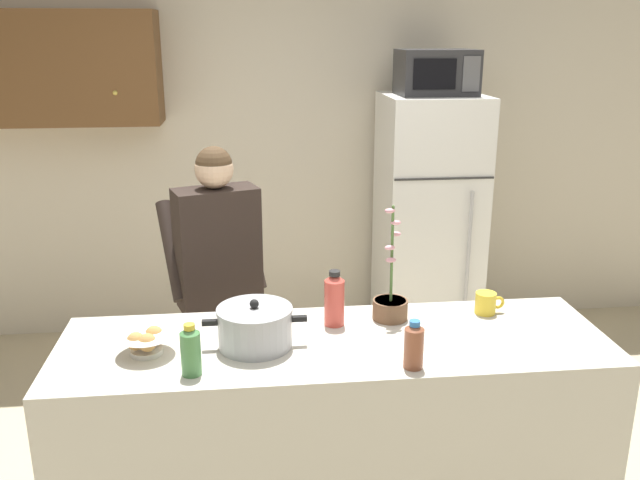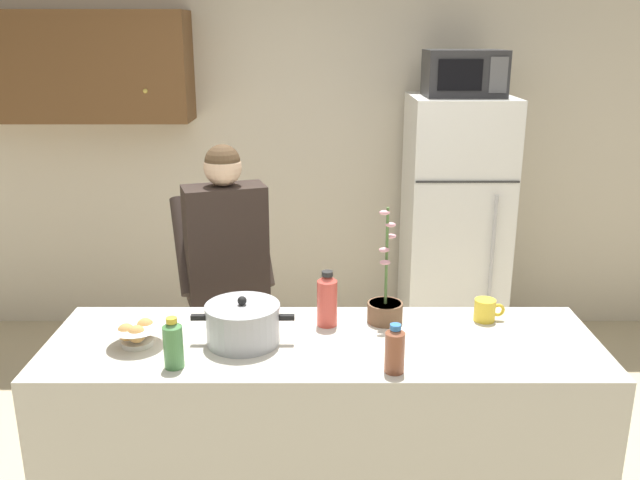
% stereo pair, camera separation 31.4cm
% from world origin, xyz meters
% --- Properties ---
extents(back_wall_unit, '(6.00, 0.48, 2.60)m').
position_xyz_m(back_wall_unit, '(-0.25, 2.26, 1.39)').
color(back_wall_unit, beige).
rests_on(back_wall_unit, ground).
extents(kitchen_island, '(2.20, 0.68, 0.92)m').
position_xyz_m(kitchen_island, '(0.00, 0.00, 0.46)').
color(kitchen_island, beige).
rests_on(kitchen_island, ground).
extents(refrigerator, '(0.64, 0.68, 1.71)m').
position_xyz_m(refrigerator, '(0.88, 1.85, 0.86)').
color(refrigerator, white).
rests_on(refrigerator, ground).
extents(microwave, '(0.48, 0.37, 0.28)m').
position_xyz_m(microwave, '(0.88, 1.83, 1.85)').
color(microwave, '#2D2D30').
rests_on(microwave, refrigerator).
extents(person_near_pot, '(0.57, 0.52, 1.58)m').
position_xyz_m(person_near_pot, '(-0.49, 0.78, 0.98)').
color(person_near_pot, '#726656').
rests_on(person_near_pot, ground).
extents(cooking_pot, '(0.41, 0.30, 0.20)m').
position_xyz_m(cooking_pot, '(-0.32, -0.02, 1.00)').
color(cooking_pot, '#ADAFB5').
rests_on(cooking_pot, kitchen_island).
extents(coffee_mug, '(0.13, 0.09, 0.10)m').
position_xyz_m(coffee_mug, '(0.69, 0.20, 0.97)').
color(coffee_mug, yellow).
rests_on(coffee_mug, kitchen_island).
extents(bread_bowl, '(0.22, 0.22, 0.10)m').
position_xyz_m(bread_bowl, '(-0.73, -0.04, 0.97)').
color(bread_bowl, white).
rests_on(bread_bowl, kitchen_island).
extents(bottle_near_edge, '(0.07, 0.07, 0.19)m').
position_xyz_m(bottle_near_edge, '(0.26, -0.26, 1.01)').
color(bottle_near_edge, brown).
rests_on(bottle_near_edge, kitchen_island).
extents(bottle_mid_counter, '(0.07, 0.07, 0.20)m').
position_xyz_m(bottle_mid_counter, '(-0.55, -0.22, 1.02)').
color(bottle_mid_counter, '#4C8C4C').
rests_on(bottle_mid_counter, kitchen_island).
extents(bottle_far_corner, '(0.08, 0.08, 0.24)m').
position_xyz_m(bottle_far_corner, '(0.02, 0.15, 1.04)').
color(bottle_far_corner, '#D84C3F').
rests_on(bottle_far_corner, kitchen_island).
extents(potted_orchid, '(0.15, 0.15, 0.50)m').
position_xyz_m(potted_orchid, '(0.26, 0.19, 0.99)').
color(potted_orchid, brown).
rests_on(potted_orchid, kitchen_island).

